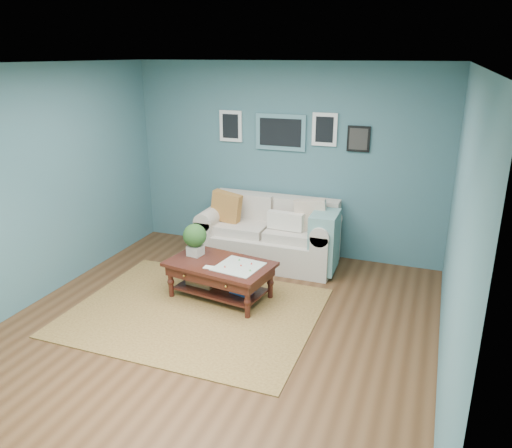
% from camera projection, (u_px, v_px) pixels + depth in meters
% --- Properties ---
extents(room_shell, '(5.00, 5.02, 2.70)m').
position_uv_depth(room_shell, '(211.00, 207.00, 4.88)').
color(room_shell, brown).
rests_on(room_shell, ground).
extents(area_rug, '(2.71, 2.17, 0.01)m').
position_uv_depth(area_rug, '(195.00, 312.00, 5.67)').
color(area_rug, brown).
rests_on(area_rug, ground).
extents(loveseat, '(1.92, 0.87, 0.99)m').
position_uv_depth(loveseat, '(275.00, 235.00, 6.93)').
color(loveseat, beige).
rests_on(loveseat, ground).
extents(coffee_table, '(1.31, 0.88, 0.85)m').
position_uv_depth(coffee_table, '(216.00, 267.00, 5.92)').
color(coffee_table, '#37110B').
rests_on(coffee_table, ground).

